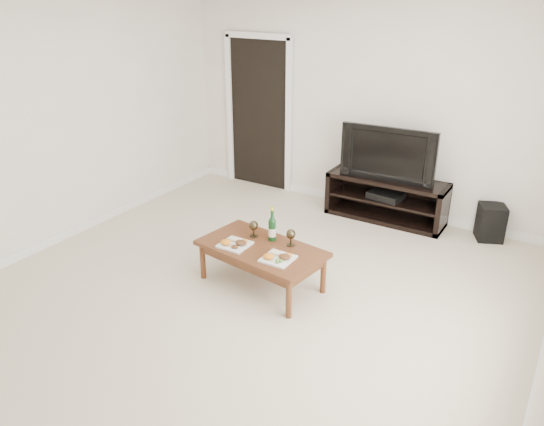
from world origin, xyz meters
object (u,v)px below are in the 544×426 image
(media_console, at_px, (386,199))
(subwoofer, at_px, (491,222))
(television, at_px, (390,152))
(coffee_table, at_px, (262,266))

(media_console, relative_size, subwoofer, 3.48)
(subwoofer, bearing_deg, television, 160.83)
(media_console, distance_m, television, 0.60)
(television, bearing_deg, media_console, -3.40)
(media_console, xyz_separation_m, television, (-0.00, 0.00, 0.60))
(television, bearing_deg, subwoofer, 1.20)
(media_console, relative_size, television, 1.28)
(media_console, relative_size, coffee_table, 1.21)
(television, distance_m, coffee_table, 2.28)
(subwoofer, bearing_deg, coffee_table, -151.00)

